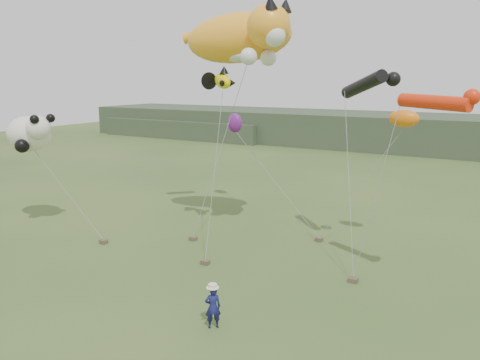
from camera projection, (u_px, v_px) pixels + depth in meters
name	position (u px, v px, depth m)	size (l,w,h in m)	color
ground	(184.00, 300.00, 17.56)	(120.00, 120.00, 0.00)	#385123
headland	(384.00, 132.00, 56.57)	(90.00, 13.00, 4.00)	#2D3D28
festival_attendant	(213.00, 307.00, 15.47)	(0.53, 0.35, 1.46)	#161952
sandbag_anchors	(231.00, 251.00, 22.31)	(12.66, 6.02, 0.19)	brown
cat_kite	(245.00, 36.00, 23.15)	(7.27, 4.22, 3.15)	#FCA322
fish_kite	(217.00, 80.00, 23.16)	(2.44, 1.58, 1.22)	yellow
tube_kites	(395.00, 90.00, 18.91)	(6.23, 5.20, 1.52)	black
panda_kite	(30.00, 133.00, 25.35)	(3.36, 2.17, 2.08)	white
misc_kites	(308.00, 121.00, 25.89)	(12.33, 4.05, 2.01)	orange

